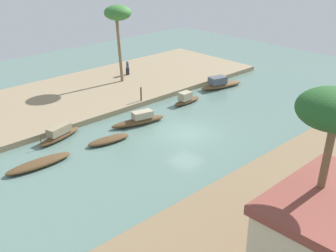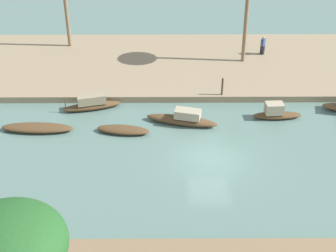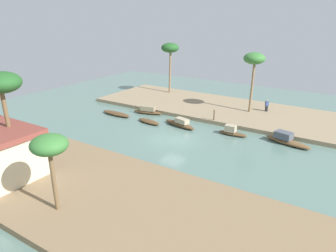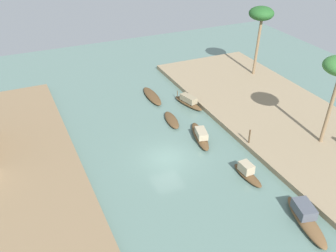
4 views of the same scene
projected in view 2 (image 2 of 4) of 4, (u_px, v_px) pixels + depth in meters
river_water at (211, 159)px, 27.16m from camera, size 62.56×62.56×0.00m
riverbank_left at (198, 64)px, 37.97m from camera, size 36.68×12.25×0.48m
sampan_downstream_large at (123, 130)px, 29.48m from camera, size 3.55×1.51×0.42m
sampan_foreground at (37, 128)px, 29.66m from camera, size 4.75×1.37×0.45m
sampan_open_hull at (92, 104)px, 31.92m from camera, size 4.17×1.86×1.10m
sampan_with_red_awning at (276, 113)px, 30.91m from camera, size 3.35×1.02×1.14m
sampan_upstream_small at (183, 119)px, 30.29m from camera, size 4.89×2.13×1.09m
person_on_near_bank at (263, 47)px, 38.78m from camera, size 0.55×0.55×1.57m
mooring_post at (222, 87)px, 32.61m from camera, size 0.14×0.14×1.30m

